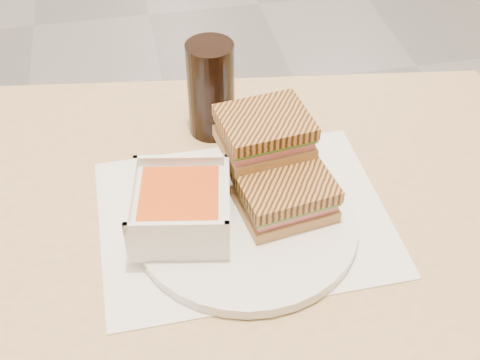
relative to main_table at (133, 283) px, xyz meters
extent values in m
cube|color=tan|center=(0.00, 0.00, 0.10)|extent=(1.29, 0.86, 0.03)
cylinder|color=tan|center=(0.59, 0.22, -0.28)|extent=(0.06, 0.06, 0.72)
cube|color=white|center=(0.16, -0.01, 0.12)|extent=(0.39, 0.31, 0.00)
cylinder|color=white|center=(0.16, -0.03, 0.12)|extent=(0.30, 0.30, 0.02)
cube|color=white|center=(0.08, -0.02, 0.16)|extent=(0.15, 0.15, 0.05)
cube|color=#DA5013|center=(0.08, -0.02, 0.19)|extent=(0.11, 0.11, 0.01)
cube|color=white|center=(0.14, -0.03, 0.19)|extent=(0.03, 0.13, 0.01)
cube|color=white|center=(0.02, -0.01, 0.19)|extent=(0.03, 0.13, 0.01)
cube|color=white|center=(0.09, 0.04, 0.19)|extent=(0.13, 0.03, 0.01)
cube|color=white|center=(0.07, -0.08, 0.19)|extent=(0.13, 0.03, 0.01)
cube|color=tan|center=(0.22, -0.02, 0.14)|extent=(0.13, 0.12, 0.02)
cube|color=#D37070|center=(0.22, -0.02, 0.15)|extent=(0.12, 0.11, 0.01)
cube|color=#386B23|center=(0.22, -0.02, 0.16)|extent=(0.13, 0.11, 0.01)
cube|color=#A2692D|center=(0.22, -0.02, 0.18)|extent=(0.13, 0.12, 0.02)
cube|color=tan|center=(0.20, 0.05, 0.19)|extent=(0.13, 0.11, 0.02)
cube|color=#D37070|center=(0.20, 0.05, 0.20)|extent=(0.12, 0.10, 0.01)
cube|color=#386B23|center=(0.20, 0.05, 0.21)|extent=(0.13, 0.11, 0.01)
cube|color=#A2692D|center=(0.20, 0.05, 0.22)|extent=(0.13, 0.11, 0.02)
cylinder|color=black|center=(0.15, 0.19, 0.19)|extent=(0.07, 0.07, 0.15)
camera|label=1|loc=(0.04, -0.59, 0.74)|focal=47.41mm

